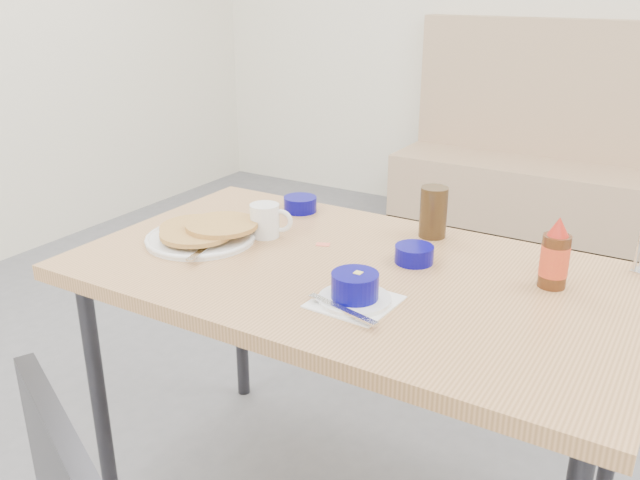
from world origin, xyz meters
The scene contains 10 objects.
booth_bench centered at (0.00, 2.78, 0.35)m, with size 1.90×0.56×1.22m.
dining_table centered at (0.00, 0.25, 0.70)m, with size 1.40×0.80×0.76m.
pancake_plate centered at (-0.44, 0.20, 0.78)m, with size 0.30×0.30×0.05m.
coffee_mug centered at (-0.31, 0.32, 0.81)m, with size 0.12×0.08×0.09m.
grits_setting centered at (0.09, 0.08, 0.79)m, with size 0.19×0.19×0.07m.
creamer_bowl centered at (-0.35, 0.55, 0.78)m, with size 0.10×0.10×0.05m.
butter_bowl centered at (0.11, 0.36, 0.78)m, with size 0.10×0.10×0.04m.
amber_tumbler centered at (0.08, 0.56, 0.83)m, with size 0.08×0.08×0.14m, color #352411.
syrup_bottle centered at (0.44, 0.40, 0.83)m, with size 0.07×0.07×0.17m.
sugar_wrapper centered at (-0.15, 0.35, 0.76)m, with size 0.04×0.02×0.00m, color #F96C53.
Camera 1 is at (0.72, -1.11, 1.43)m, focal length 38.00 mm.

